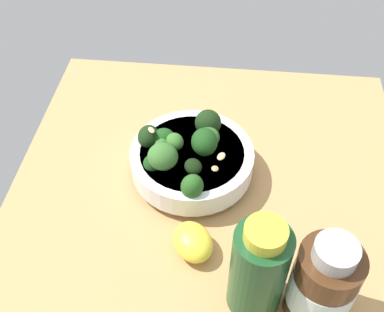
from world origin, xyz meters
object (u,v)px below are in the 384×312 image
object	(u,v)px
bowl_of_broccoli	(190,157)
bottle_tall	(322,285)
lemon_wedge	(193,242)
bottle_short	(258,269)

from	to	relation	value
bowl_of_broccoli	bottle_tall	distance (cm)	28.02
bowl_of_broccoli	lemon_wedge	size ratio (longest dim) A/B	2.89
bowl_of_broccoli	bottle_tall	bearing A→B (deg)	130.04
bowl_of_broccoli	bottle_tall	world-z (taller)	bottle_tall
lemon_wedge	bottle_tall	size ratio (longest dim) A/B	0.45
lemon_wedge	bottle_tall	bearing A→B (deg)	155.80
lemon_wedge	bottle_tall	xyz separation A→B (cm)	(-16.11, 7.24, 4.60)
bowl_of_broccoli	bottle_short	size ratio (longest dim) A/B	1.21
bowl_of_broccoli	lemon_wedge	bearing A→B (deg)	97.40
bottle_tall	bottle_short	xyz separation A→B (cm)	(7.60, -0.74, 0.97)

